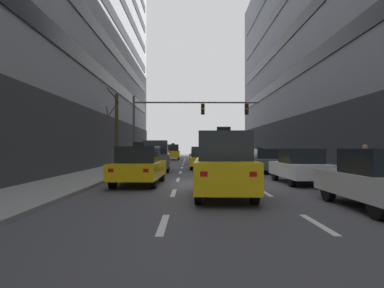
# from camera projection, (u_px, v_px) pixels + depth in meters

# --- Properties ---
(ground_plane) EXTENTS (120.00, 120.00, 0.00)m
(ground_plane) POSITION_uv_depth(u_px,v_px,m) (213.00, 184.00, 15.26)
(ground_plane) COLOR #424247
(sidewalk_left) EXTENTS (3.12, 80.00, 0.14)m
(sidewalk_left) POSITION_uv_depth(u_px,v_px,m) (68.00, 182.00, 15.20)
(sidewalk_left) COLOR gray
(sidewalk_left) RESTS_ON ground
(sidewalk_right) EXTENTS (3.12, 80.00, 0.14)m
(sidewalk_right) POSITION_uv_depth(u_px,v_px,m) (357.00, 182.00, 15.32)
(sidewalk_right) COLOR gray
(sidewalk_right) RESTS_ON ground
(lane_stripe_l1_s2) EXTENTS (0.16, 2.00, 0.01)m
(lane_stripe_l1_s2) POSITION_uv_depth(u_px,v_px,m) (163.00, 224.00, 7.24)
(lane_stripe_l1_s2) COLOR silver
(lane_stripe_l1_s2) RESTS_ON ground
(lane_stripe_l1_s3) EXTENTS (0.16, 2.00, 0.01)m
(lane_stripe_l1_s3) POSITION_uv_depth(u_px,v_px,m) (174.00, 193.00, 12.24)
(lane_stripe_l1_s3) COLOR silver
(lane_stripe_l1_s3) RESTS_ON ground
(lane_stripe_l1_s4) EXTENTS (0.16, 2.00, 0.01)m
(lane_stripe_l1_s4) POSITION_uv_depth(u_px,v_px,m) (178.00, 179.00, 17.24)
(lane_stripe_l1_s4) COLOR silver
(lane_stripe_l1_s4) RESTS_ON ground
(lane_stripe_l1_s5) EXTENTS (0.16, 2.00, 0.01)m
(lane_stripe_l1_s5) POSITION_uv_depth(u_px,v_px,m) (180.00, 172.00, 22.24)
(lane_stripe_l1_s5) COLOR silver
(lane_stripe_l1_s5) RESTS_ON ground
(lane_stripe_l1_s6) EXTENTS (0.16, 2.00, 0.01)m
(lane_stripe_l1_s6) POSITION_uv_depth(u_px,v_px,m) (182.00, 168.00, 27.24)
(lane_stripe_l1_s6) COLOR silver
(lane_stripe_l1_s6) RESTS_ON ground
(lane_stripe_l1_s7) EXTENTS (0.16, 2.00, 0.01)m
(lane_stripe_l1_s7) POSITION_uv_depth(u_px,v_px,m) (183.00, 164.00, 32.24)
(lane_stripe_l1_s7) COLOR silver
(lane_stripe_l1_s7) RESTS_ON ground
(lane_stripe_l1_s8) EXTENTS (0.16, 2.00, 0.01)m
(lane_stripe_l1_s8) POSITION_uv_depth(u_px,v_px,m) (184.00, 162.00, 37.24)
(lane_stripe_l1_s8) COLOR silver
(lane_stripe_l1_s8) RESTS_ON ground
(lane_stripe_l1_s9) EXTENTS (0.16, 2.00, 0.01)m
(lane_stripe_l1_s9) POSITION_uv_depth(u_px,v_px,m) (184.00, 160.00, 42.24)
(lane_stripe_l1_s9) COLOR silver
(lane_stripe_l1_s9) RESTS_ON ground
(lane_stripe_l1_s10) EXTENTS (0.16, 2.00, 0.01)m
(lane_stripe_l1_s10) POSITION_uv_depth(u_px,v_px,m) (185.00, 159.00, 47.24)
(lane_stripe_l1_s10) COLOR silver
(lane_stripe_l1_s10) RESTS_ON ground
(lane_stripe_l2_s2) EXTENTS (0.16, 2.00, 0.01)m
(lane_stripe_l2_s2) POSITION_uv_depth(u_px,v_px,m) (318.00, 224.00, 7.28)
(lane_stripe_l2_s2) COLOR silver
(lane_stripe_l2_s2) RESTS_ON ground
(lane_stripe_l2_s3) EXTENTS (0.16, 2.00, 0.01)m
(lane_stripe_l2_s3) POSITION_uv_depth(u_px,v_px,m) (265.00, 193.00, 12.28)
(lane_stripe_l2_s3) COLOR silver
(lane_stripe_l2_s3) RESTS_ON ground
(lane_stripe_l2_s4) EXTENTS (0.16, 2.00, 0.01)m
(lane_stripe_l2_s4) POSITION_uv_depth(u_px,v_px,m) (243.00, 179.00, 17.27)
(lane_stripe_l2_s4) COLOR silver
(lane_stripe_l2_s4) RESTS_ON ground
(lane_stripe_l2_s5) EXTENTS (0.16, 2.00, 0.01)m
(lane_stripe_l2_s5) POSITION_uv_depth(u_px,v_px,m) (231.00, 172.00, 22.27)
(lane_stripe_l2_s5) COLOR silver
(lane_stripe_l2_s5) RESTS_ON ground
(lane_stripe_l2_s6) EXTENTS (0.16, 2.00, 0.01)m
(lane_stripe_l2_s6) POSITION_uv_depth(u_px,v_px,m) (223.00, 168.00, 27.27)
(lane_stripe_l2_s6) COLOR silver
(lane_stripe_l2_s6) RESTS_ON ground
(lane_stripe_l2_s7) EXTENTS (0.16, 2.00, 0.01)m
(lane_stripe_l2_s7) POSITION_uv_depth(u_px,v_px,m) (218.00, 164.00, 32.27)
(lane_stripe_l2_s7) COLOR silver
(lane_stripe_l2_s7) RESTS_ON ground
(lane_stripe_l2_s8) EXTENTS (0.16, 2.00, 0.01)m
(lane_stripe_l2_s8) POSITION_uv_depth(u_px,v_px,m) (214.00, 162.00, 37.27)
(lane_stripe_l2_s8) COLOR silver
(lane_stripe_l2_s8) RESTS_ON ground
(lane_stripe_l2_s9) EXTENTS (0.16, 2.00, 0.01)m
(lane_stripe_l2_s9) POSITION_uv_depth(u_px,v_px,m) (211.00, 160.00, 42.27)
(lane_stripe_l2_s9) COLOR silver
(lane_stripe_l2_s9) RESTS_ON ground
(lane_stripe_l2_s10) EXTENTS (0.16, 2.00, 0.01)m
(lane_stripe_l2_s10) POSITION_uv_depth(u_px,v_px,m) (209.00, 159.00, 47.27)
(lane_stripe_l2_s10) COLOR silver
(lane_stripe_l2_s10) RESTS_ON ground
(taxi_driving_0) EXTENTS (1.78, 4.20, 2.20)m
(taxi_driving_0) POSITION_uv_depth(u_px,v_px,m) (173.00, 152.00, 44.52)
(taxi_driving_0) COLOR black
(taxi_driving_0) RESTS_ON ground
(car_driving_1) EXTENTS (2.01, 4.44, 2.11)m
(car_driving_1) POSITION_uv_depth(u_px,v_px,m) (156.00, 156.00, 22.93)
(car_driving_1) COLOR black
(car_driving_1) RESTS_ON ground
(taxi_driving_2) EXTENTS (2.08, 4.56, 2.35)m
(taxi_driving_2) POSITION_uv_depth(u_px,v_px,m) (224.00, 165.00, 11.14)
(taxi_driving_2) COLOR black
(taxi_driving_2) RESTS_ON ground
(taxi_driving_3) EXTENTS (1.90, 4.23, 1.74)m
(taxi_driving_3) POSITION_uv_depth(u_px,v_px,m) (202.00, 159.00, 25.45)
(taxi_driving_3) COLOR black
(taxi_driving_3) RESTS_ON ground
(taxi_driving_4) EXTENTS (2.08, 4.63, 1.90)m
(taxi_driving_4) POSITION_uv_depth(u_px,v_px,m) (139.00, 166.00, 14.86)
(taxi_driving_4) COLOR black
(taxi_driving_4) RESTS_ON ground
(car_driving_5) EXTENTS (2.07, 4.64, 1.72)m
(car_driving_5) POSITION_uv_depth(u_px,v_px,m) (200.00, 155.00, 33.33)
(car_driving_5) COLOR black
(car_driving_5) RESTS_ON ground
(car_parked_0) EXTENTS (1.88, 4.37, 1.63)m
(car_parked_0) POSITION_uv_depth(u_px,v_px,m) (380.00, 180.00, 8.96)
(car_parked_0) COLOR black
(car_parked_0) RESTS_ON ground
(car_parked_1) EXTENTS (1.84, 4.31, 1.61)m
(car_parked_1) POSITION_uv_depth(u_px,v_px,m) (300.00, 166.00, 15.40)
(car_parked_1) COLOR black
(car_parked_1) RESTS_ON ground
(car_parked_2) EXTENTS (1.85, 4.24, 1.58)m
(car_parked_2) POSITION_uv_depth(u_px,v_px,m) (266.00, 161.00, 22.09)
(car_parked_2) COLOR black
(car_parked_2) RESTS_ON ground
(car_parked_3) EXTENTS (1.88, 4.38, 1.63)m
(car_parked_3) POSITION_uv_depth(u_px,v_px,m) (250.00, 158.00, 27.81)
(car_parked_3) COLOR black
(car_parked_3) RESTS_ON ground
(traffic_signal_0) EXTENTS (9.93, 0.35, 5.56)m
(traffic_signal_0) POSITION_uv_depth(u_px,v_px,m) (181.00, 116.00, 26.23)
(traffic_signal_0) COLOR #4C4C51
(traffic_signal_0) RESTS_ON sidewalk_left
(street_tree_0) EXTENTS (1.19, 1.45, 5.75)m
(street_tree_0) POSITION_uv_depth(u_px,v_px,m) (116.00, 130.00, 23.90)
(street_tree_0) COLOR #4C3823
(street_tree_0) RESTS_ON sidewalk_left
(pedestrian_0) EXTENTS (0.36, 0.45, 1.65)m
(pedestrian_0) POSITION_uv_depth(u_px,v_px,m) (365.00, 161.00, 14.01)
(pedestrian_0) COLOR black
(pedestrian_0) RESTS_ON sidewalk_right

